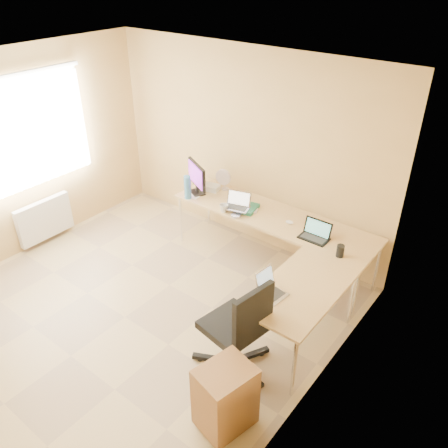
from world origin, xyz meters
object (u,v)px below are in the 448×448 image
Objects in this scene: laptop_return at (273,287)px; water_bottle at (188,187)px; desk_fan at (225,180)px; keyboard at (240,209)px; laptop_black at (315,231)px; desk_main at (271,240)px; cabinet at (225,397)px; mug at (224,208)px; monitor at (197,178)px; laptop_center at (237,201)px; desk_return at (299,316)px; office_chair at (233,328)px.

water_bottle is at bearing 70.04° from laptop_return.
water_bottle is 1.13× the size of desk_fan.
keyboard is at bearing 53.25° from laptop_return.
desk_fan reaches higher than laptop_black.
keyboard is 1.36× the size of water_bottle.
desk_main is 4.25× the size of cabinet.
laptop_black is (0.65, -0.16, 0.47)m from desk_main.
laptop_black reaches higher than mug.
monitor is 0.73m from laptop_center.
desk_return is 3.04× the size of keyboard.
desk_return is 4.41× the size of laptop_return.
keyboard is 0.68× the size of cabinet.
laptop_center is at bearing -178.13° from laptop_black.
laptop_black reaches higher than desk_return.
office_chair is 1.75× the size of cabinet.
laptop_center is at bearing 40.52° from mug.
office_chair is at bearing -69.03° from desk_main.
desk_return is at bearing -45.73° from desk_main.
desk_fan is (-1.54, 0.36, 0.04)m from laptop_black.
cabinet is (0.99, -2.22, -0.01)m from desk_main.
office_chair is (1.53, -1.86, -0.37)m from desk_fan.
desk_main is 1.28m from water_bottle.
monitor is 2.26m from laptop_return.
monitor reaches higher than desk_return.
laptop_return is at bearing 75.34° from office_chair.
laptop_return is at bearing -121.90° from desk_return.
desk_main is 0.68m from laptop_center.
keyboard is 1.67m from laptop_return.
keyboard is at bearing 52.82° from mug.
desk_return is 1.02m from laptop_black.
office_chair is (1.04, -1.46, -0.38)m from laptop_center.
cabinet is at bearing -162.53° from laptop_return.
laptop_center reaches higher than laptop_black.
laptop_black is 0.53× the size of cabinet.
office_chair is (-0.34, -0.66, 0.14)m from desk_return.
desk_main is 1.05m from desk_fan.
desk_fan is 3.11m from cabinet.
office_chair reaches higher than water_bottle.
desk_main is at bearing -6.12° from keyboard.
desk_main is 8.99× the size of laptop_return.
keyboard is 0.61m from desk_fan.
monitor reaches higher than keyboard.
desk_main is 5.26× the size of monitor.
office_chair reaches higher than desk_return.
desk_main is at bearing 9.73° from laptop_center.
office_chair is (-0.01, -1.50, -0.33)m from laptop_black.
desk_return is 0.56m from laptop_return.
laptop_black is at bearing -13.68° from laptop_center.
desk_fan is at bearing 167.41° from desk_main.
mug is 0.37× the size of laptop_return.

